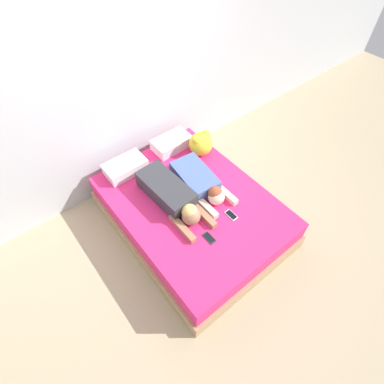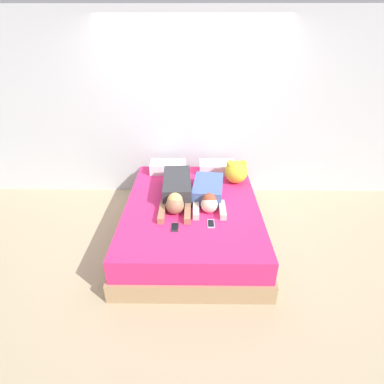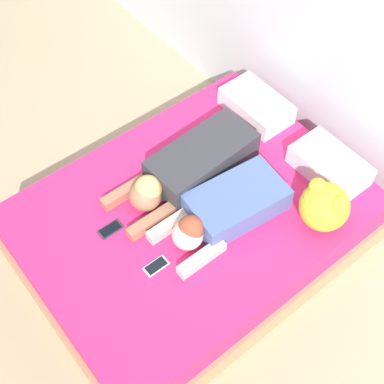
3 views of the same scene
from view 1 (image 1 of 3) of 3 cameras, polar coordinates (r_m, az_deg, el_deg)
name	(u,v)px [view 1 (image 1 of 3)]	position (r m, az deg, el deg)	size (l,w,h in m)	color
ground_plane	(192,223)	(3.87, 0.00, -5.97)	(12.00, 12.00, 0.00)	tan
wall_back	(125,91)	(3.74, -12.62, 18.27)	(12.00, 0.06, 2.60)	silver
bed	(192,212)	(3.68, 0.00, -3.92)	(1.65, 2.18, 0.49)	tan
pillow_head_left	(125,167)	(3.82, -12.57, 4.68)	(0.51, 0.30, 0.15)	white
pillow_head_right	(172,143)	(4.06, -3.88, 9.30)	(0.51, 0.30, 0.15)	white
person_left	(172,196)	(3.39, -3.82, -0.75)	(0.38, 1.07, 0.24)	#333338
person_right	(200,182)	(3.53, 1.61, 1.83)	(0.42, 0.89, 0.22)	#4C66A5
cell_phone_left	(209,238)	(3.19, 3.28, -8.72)	(0.08, 0.15, 0.01)	#2D2D33
cell_phone_right	(231,215)	(3.38, 7.47, -4.36)	(0.08, 0.15, 0.01)	silver
plush_toy	(201,143)	(3.91, 1.68, 9.24)	(0.31, 0.31, 0.32)	yellow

